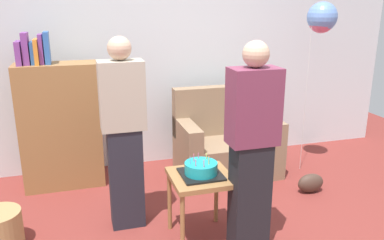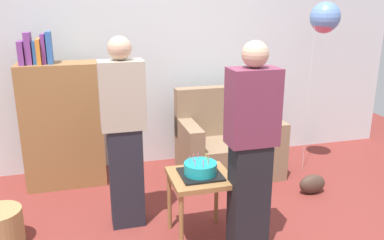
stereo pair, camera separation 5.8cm
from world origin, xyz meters
name	(u,v)px [view 2 (the right image)]	position (x,y,z in m)	size (l,w,h in m)	color
wall_back	(162,50)	(0.00, 2.05, 1.35)	(6.00, 0.10, 2.70)	silver
couch	(228,144)	(0.62, 1.46, 0.34)	(1.10, 0.70, 0.96)	#8C7054
bookshelf	(62,123)	(-1.15, 1.63, 0.68)	(0.80, 0.36, 1.61)	olive
side_table	(200,185)	(-0.06, 0.25, 0.48)	(0.48, 0.48, 0.57)	olive
birthday_cake	(200,169)	(-0.06, 0.25, 0.62)	(0.32, 0.32, 0.17)	black
person_blowing_candles	(124,134)	(-0.61, 0.65, 0.83)	(0.36, 0.22, 1.63)	#23232D
person_holding_cake	(251,150)	(0.26, 0.02, 0.83)	(0.36, 0.22, 1.63)	black
wicker_basket	(0,228)	(-1.63, 0.59, 0.15)	(0.36, 0.36, 0.30)	#A88451
handbag	(312,184)	(1.27, 0.72, 0.10)	(0.28, 0.14, 0.20)	#473328
balloon_bunch	(325,18)	(1.62, 1.29, 1.71)	(0.32, 0.32, 1.89)	silver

